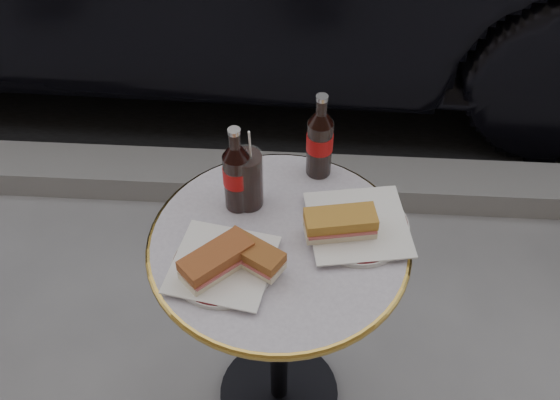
# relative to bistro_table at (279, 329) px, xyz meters

# --- Properties ---
(ground) EXTENTS (80.00, 80.00, 0.00)m
(ground) POSITION_rel_bistro_table_xyz_m (0.00, 0.00, -0.37)
(ground) COLOR gray
(ground) RESTS_ON ground
(curb) EXTENTS (40.00, 0.20, 0.12)m
(curb) POSITION_rel_bistro_table_xyz_m (0.00, 0.90, -0.32)
(curb) COLOR gray
(curb) RESTS_ON ground
(bistro_table) EXTENTS (0.62, 0.62, 0.73)m
(bistro_table) POSITION_rel_bistro_table_xyz_m (0.00, 0.00, 0.00)
(bistro_table) COLOR #BAB2C4
(bistro_table) RESTS_ON ground
(plate_left) EXTENTS (0.30, 0.30, 0.01)m
(plate_left) POSITION_rel_bistro_table_xyz_m (-0.12, -0.09, 0.37)
(plate_left) COLOR silver
(plate_left) RESTS_ON bistro_table
(plate_right) EXTENTS (0.24, 0.24, 0.01)m
(plate_right) POSITION_rel_bistro_table_xyz_m (0.18, 0.05, 0.37)
(plate_right) COLOR silver
(plate_right) RESTS_ON bistro_table
(sandwich_left_a) EXTENTS (0.17, 0.17, 0.06)m
(sandwich_left_a) POSITION_rel_bistro_table_xyz_m (-0.13, -0.10, 0.41)
(sandwich_left_a) COLOR brown
(sandwich_left_a) RESTS_ON plate_left
(sandwich_left_b) EXTENTS (0.16, 0.13, 0.05)m
(sandwich_left_b) POSITION_rel_bistro_table_xyz_m (-0.05, -0.08, 0.40)
(sandwich_left_b) COLOR brown
(sandwich_left_b) RESTS_ON plate_left
(sandwich_right) EXTENTS (0.18, 0.11, 0.06)m
(sandwich_right) POSITION_rel_bistro_table_xyz_m (0.14, 0.02, 0.41)
(sandwich_right) COLOR #B87E2E
(sandwich_right) RESTS_ON plate_right
(cola_bottle_left) EXTENTS (0.09, 0.09, 0.24)m
(cola_bottle_left) POSITION_rel_bistro_table_xyz_m (-0.11, 0.11, 0.49)
(cola_bottle_left) COLOR black
(cola_bottle_left) RESTS_ON bistro_table
(cola_bottle_right) EXTENTS (0.09, 0.09, 0.24)m
(cola_bottle_right) POSITION_rel_bistro_table_xyz_m (0.09, 0.24, 0.49)
(cola_bottle_right) COLOR black
(cola_bottle_right) RESTS_ON bistro_table
(cola_glass) EXTENTS (0.10, 0.10, 0.16)m
(cola_glass) POSITION_rel_bistro_table_xyz_m (-0.08, 0.12, 0.45)
(cola_glass) COLOR black
(cola_glass) RESTS_ON bistro_table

